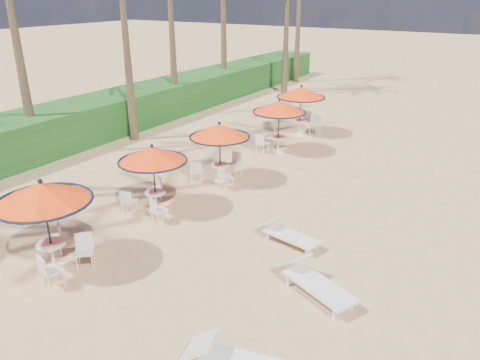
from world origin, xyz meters
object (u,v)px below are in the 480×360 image
Objects in this scene: station_0 at (46,204)px; lounger_far at (286,233)px; station_1 at (152,163)px; station_3 at (278,112)px; station_2 at (220,138)px; lounger_mid at (313,280)px; station_4 at (302,97)px.

station_0 is 1.26× the size of lounger_far.
station_1 is 0.95× the size of station_3.
lounger_far is (4.21, -2.82, -1.40)m from station_2.
station_1 reaches higher than lounger_mid.
station_3 is 8.26m from lounger_far.
station_3 is at bearing 129.96° from lounger_far.
station_2 reaches higher than lounger_far.
station_0 reaches higher than lounger_mid.
lounger_mid is (5.65, -8.87, -1.49)m from station_3.
lounger_mid is 2.44m from lounger_far.
station_2 is at bearing 82.98° from station_1.
station_4 is (0.28, 10.61, 0.21)m from station_1.
station_1 is at bearing 91.34° from station_0.
station_2 is at bearing -89.11° from station_4.
station_0 reaches higher than station_4.
station_0 is at bearing -92.45° from station_3.
lounger_far is at bearing 5.15° from station_1.
station_2 is (0.31, 7.20, -0.13)m from station_0.
station_0 is 7.21m from station_2.
station_3 is at bearing 87.51° from station_2.
lounger_mid is (5.95, -12.02, -1.54)m from station_4.
station_0 is 1.09× the size of station_1.
lounger_mid is at bearing -38.05° from lounger_far.
station_1 is (-0.09, 3.96, -0.16)m from station_0.
lounger_mid is at bearing -63.67° from station_4.
station_4 is (0.19, 14.58, 0.06)m from station_0.
station_4 is 11.19m from lounger_far.
station_4 is at bearing 89.25° from station_0.
station_4 is (-0.11, 7.38, 0.19)m from station_2.
station_0 is at bearing -90.75° from station_4.
station_1 is at bearing -94.46° from station_3.
lounger_far is at bearing 44.11° from station_0.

